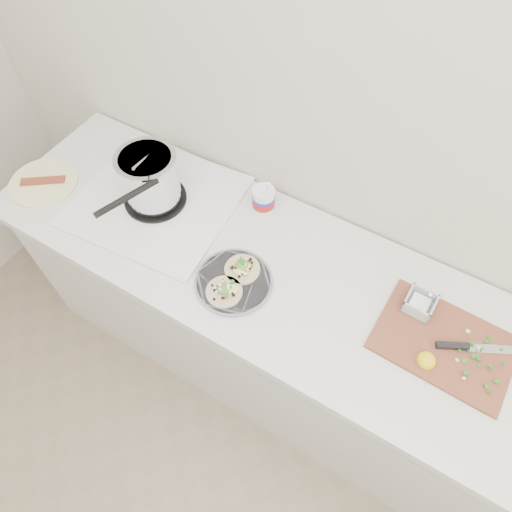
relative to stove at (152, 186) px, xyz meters
The scene contains 6 objects.
counter 0.85m from the stove, ahead, with size 2.44×0.66×0.90m.
stove is the anchor object (origin of this frame).
taco_plate 0.48m from the stove, 18.83° to the right, with size 0.27×0.27×0.04m.
tub 0.42m from the stove, 26.05° to the left, with size 0.09×0.09×0.20m.
cutboard 1.14m from the stove, ahead, with size 0.43×0.30×0.07m.
bacon_plate 0.48m from the stove, 161.10° to the right, with size 0.27×0.27×0.02m.
Camera 1 is at (0.28, 0.64, 2.25)m, focal length 32.00 mm.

